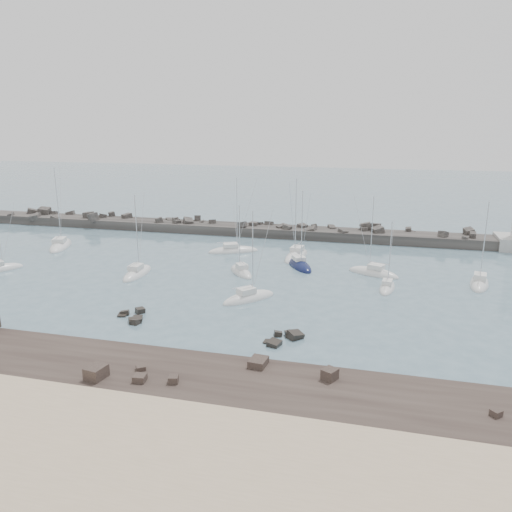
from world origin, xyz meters
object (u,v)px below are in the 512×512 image
Objects in this scene: sailboat_11 at (479,284)px; sailboat_3 at (233,251)px; sailboat_7 at (299,266)px; sailboat_2 at (137,274)px; sailboat_9 at (387,288)px; sailboat_5 at (296,256)px; sailboat_6 at (249,299)px; sailboat_8 at (373,273)px; sailboat_1 at (61,246)px; sailboat_4 at (241,272)px.

sailboat_3 is at bearing 166.62° from sailboat_11.
sailboat_2 is at bearing -155.27° from sailboat_7.
sailboat_5 is at bearing 138.06° from sailboat_9.
sailboat_6 is 21.54m from sailboat_8.
sailboat_1 is 1.53× the size of sailboat_9.
sailboat_6 is at bearing -24.62° from sailboat_1.
sailboat_3 is 0.97× the size of sailboat_5.
sailboat_2 is 36.20m from sailboat_9.
sailboat_9 is at bearing -158.24° from sailboat_11.
sailboat_2 is (21.73, -12.32, 0.00)m from sailboat_1.
sailboat_9 is 13.43m from sailboat_11.
sailboat_2 is 0.99× the size of sailboat_7.
sailboat_3 is at bearing 59.28° from sailboat_2.
sailboat_3 is 1.12× the size of sailboat_6.
sailboat_1 is at bearing -175.34° from sailboat_5.
sailboat_5 is 1.16× the size of sailboat_6.
sailboat_11 is (27.35, -8.39, 0.01)m from sailboat_5.
sailboat_8 reaches higher than sailboat_4.
sailboat_7 reaches higher than sailboat_9.
sailboat_1 is at bearing 155.38° from sailboat_6.
sailboat_11 is at bearing -13.38° from sailboat_3.
sailboat_6 is 0.98× the size of sailboat_11.
sailboat_6 is at bearing -152.96° from sailboat_9.
sailboat_5 is 20.00m from sailboat_9.
sailboat_1 is at bearing 177.59° from sailboat_7.
sailboat_5 reaches higher than sailboat_7.
sailboat_8 is 6.81m from sailboat_9.
sailboat_5 is 1.10× the size of sailboat_7.
sailboat_4 is at bearing -119.91° from sailboat_5.
sailboat_1 is 1.08× the size of sailboat_5.
sailboat_8 is (12.87, -6.85, -0.01)m from sailboat_5.
sailboat_5 is 14.58m from sailboat_8.
sailboat_4 is 9.83m from sailboat_7.
sailboat_7 is at bearing -74.85° from sailboat_5.
sailboat_4 is at bearing -167.28° from sailboat_8.
sailboat_7 reaches higher than sailboat_2.
sailboat_3 is 29.81m from sailboat_9.
sailboat_1 reaches higher than sailboat_11.
sailboat_4 is at bearing -143.53° from sailboat_7.
sailboat_11 is at bearing 21.76° from sailboat_9.
sailboat_6 is (18.93, -6.31, -0.00)m from sailboat_2.
sailboat_8 is (19.32, 4.36, -0.00)m from sailboat_4.
sailboat_4 is 0.88× the size of sailboat_11.
sailboat_7 is at bearing 173.36° from sailboat_11.
sailboat_5 reaches higher than sailboat_4.
sailboat_3 is 25.41m from sailboat_8.
sailboat_6 is at bearing -69.25° from sailboat_4.
sailboat_3 is 14.22m from sailboat_7.
sailboat_5 is 1.13× the size of sailboat_11.
sailboat_5 is (6.45, 11.21, 0.01)m from sailboat_4.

